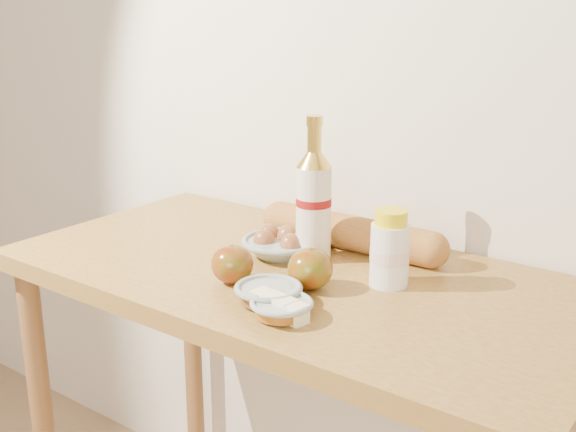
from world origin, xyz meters
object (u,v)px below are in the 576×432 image
object	(u,v)px
cream_bottle	(390,251)
bourbon_bottle	(314,202)
baguette	(350,233)
table	(297,327)
egg_bowl	(281,244)

from	to	relation	value
cream_bottle	bourbon_bottle	bearing A→B (deg)	165.62
baguette	bourbon_bottle	bearing A→B (deg)	-108.92
cream_bottle	baguette	xyz separation A→B (m)	(-0.16, 0.13, -0.03)
table	cream_bottle	bearing A→B (deg)	13.25
baguette	egg_bowl	bearing A→B (deg)	-130.39
cream_bottle	table	bearing A→B (deg)	-171.99
bourbon_bottle	cream_bottle	distance (m)	0.20
table	bourbon_bottle	bearing A→B (deg)	99.69
bourbon_bottle	egg_bowl	world-z (taller)	bourbon_bottle
cream_bottle	egg_bowl	bearing A→B (deg)	172.78
bourbon_bottle	baguette	size ratio (longest dim) A/B	0.66
table	baguette	size ratio (longest dim) A/B	2.65
bourbon_bottle	cream_bottle	size ratio (longest dim) A/B	2.04
bourbon_bottle	baguette	bearing A→B (deg)	57.20
bourbon_bottle	egg_bowl	xyz separation A→B (m)	(-0.07, -0.02, -0.10)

